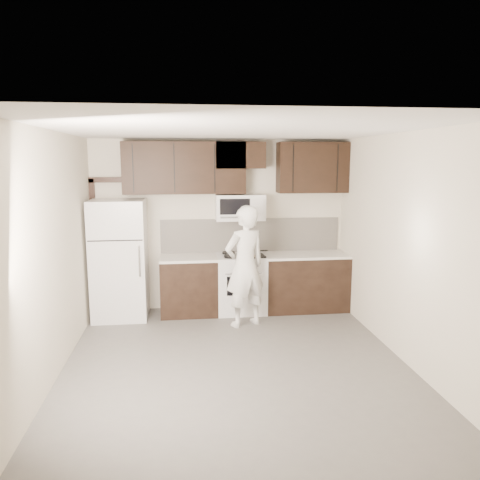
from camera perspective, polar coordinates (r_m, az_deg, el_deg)
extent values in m
plane|color=#575552|center=(5.71, -0.53, -14.85)|extent=(4.50, 4.50, 0.00)
plane|color=beige|center=(7.51, -2.46, 1.84)|extent=(4.00, 0.00, 4.00)
plane|color=white|center=(5.21, -0.57, 13.30)|extent=(4.50, 4.50, 0.00)
cube|color=black|center=(7.36, -6.23, -5.64)|extent=(0.87, 0.62, 0.87)
cube|color=black|center=(7.61, 7.94, -5.17)|extent=(1.32, 0.62, 0.87)
cube|color=silver|center=(7.26, -6.30, -2.17)|extent=(0.87, 0.64, 0.04)
cube|color=silver|center=(7.51, 8.02, -1.81)|extent=(1.32, 0.64, 0.04)
cube|color=silver|center=(7.41, 0.11, -5.40)|extent=(0.76, 0.62, 0.89)
cube|color=silver|center=(7.31, 0.11, -1.95)|extent=(0.76, 0.62, 0.02)
cube|color=black|center=(7.11, 0.41, -5.60)|extent=(0.50, 0.01, 0.30)
cylinder|color=silver|center=(7.02, 0.45, -4.10)|extent=(0.55, 0.02, 0.02)
cylinder|color=black|center=(7.14, -1.18, -2.03)|extent=(0.20, 0.20, 0.03)
cylinder|color=black|center=(7.18, 1.68, -1.96)|extent=(0.20, 0.20, 0.03)
cylinder|color=black|center=(7.43, -1.41, -1.56)|extent=(0.20, 0.20, 0.03)
cylinder|color=black|center=(7.47, 1.34, -1.50)|extent=(0.20, 0.20, 0.03)
cube|color=beige|center=(7.57, 1.33, 0.61)|extent=(2.90, 0.02, 0.54)
cube|color=black|center=(7.24, -6.79, 8.72)|extent=(1.85, 0.35, 0.78)
cube|color=black|center=(7.52, 8.82, 8.70)|extent=(1.10, 0.35, 0.78)
cube|color=black|center=(7.29, -0.02, 10.28)|extent=(0.76, 0.35, 0.40)
cube|color=silver|center=(7.31, -0.01, 4.01)|extent=(0.76, 0.38, 0.40)
cube|color=black|center=(7.11, -0.62, 4.08)|extent=(0.46, 0.01, 0.24)
cube|color=silver|center=(7.15, 2.26, 4.11)|extent=(0.18, 0.01, 0.24)
cylinder|color=silver|center=(7.10, -0.59, 2.78)|extent=(0.46, 0.02, 0.02)
cube|color=silver|center=(7.27, -14.48, -2.32)|extent=(0.80, 0.72, 1.80)
cube|color=black|center=(6.85, -14.99, -0.08)|extent=(0.77, 0.01, 0.02)
cylinder|color=silver|center=(6.84, -12.18, -2.53)|extent=(0.03, 0.03, 0.45)
cube|color=black|center=(7.62, -17.28, -0.76)|extent=(0.08, 0.08, 2.10)
cube|color=black|center=(7.47, -16.08, 7.06)|extent=(0.50, 0.08, 0.08)
cylinder|color=silver|center=(7.17, 1.68, -1.53)|extent=(0.18, 0.18, 0.14)
sphere|color=black|center=(7.15, 1.69, -0.87)|extent=(0.04, 0.04, 0.04)
cylinder|color=black|center=(7.20, 2.75, -1.31)|extent=(0.17, 0.04, 0.02)
cube|color=black|center=(7.21, 1.31, -1.94)|extent=(0.44, 0.35, 0.02)
cylinder|color=tan|center=(7.20, 1.31, -1.78)|extent=(0.30, 0.30, 0.02)
imported|color=white|center=(6.69, 0.60, -3.23)|extent=(0.76, 0.65, 1.75)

